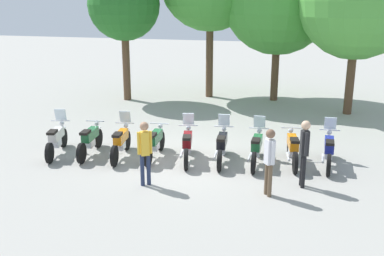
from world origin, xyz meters
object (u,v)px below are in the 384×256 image
Objects in this scene: motorcycle_4 at (187,144)px; person_0 at (145,148)px; motorcycle_5 at (222,145)px; motorcycle_7 at (292,148)px; motorcycle_3 at (155,142)px; tree_3 at (358,1)px; motorcycle_6 at (257,148)px; person_2 at (304,148)px; person_1 at (269,157)px; motorcycle_1 at (90,140)px; motorcycle_0 at (57,139)px; tree_0 at (124,5)px; motorcycle_8 at (329,150)px; motorcycle_2 at (121,141)px.

person_0 is at bearing 152.87° from motorcycle_4.
motorcycle_7 is (2.10, 0.38, -0.01)m from motorcycle_5.
motorcycle_3 is 0.31× the size of tree_3.
motorcycle_5 is 1.00× the size of motorcycle_7.
motorcycle_4 is 2.12m from motorcycle_6.
person_1 is at bearing 29.75° from person_2.
tree_3 is (6.19, 7.52, 4.24)m from motorcycle_3.
motorcycle_7 is (1.05, 0.30, -0.01)m from motorcycle_6.
motorcycle_3 is at bearing 93.75° from motorcycle_6.
person_1 is at bearing -113.36° from motorcycle_1.
person_1 is (3.73, -1.93, 0.54)m from motorcycle_3.
person_1 reaches higher than motorcycle_0.
motorcycle_4 is 0.34× the size of tree_0.
motorcycle_4 is 3.20m from motorcycle_7.
motorcycle_8 is 8.11m from tree_3.
person_1 is at bearing -118.67° from motorcycle_2.
motorcycle_5 is at bearing -43.15° from person_2.
motorcycle_4 is 0.98× the size of motorcycle_6.
motorcycle_4 is 1.18× the size of person_2.
motorcycle_3 is at bearing 117.66° from person_1.
motorcycle_8 is 12.43m from tree_0.
motorcycle_3 is (1.05, 0.22, -0.01)m from motorcycle_2.
person_2 reaches higher than motorcycle_3.
motorcycle_2 is at bearing 95.39° from motorcycle_6.
tree_3 reaches higher than motorcycle_6.
motorcycle_4 reaches higher than motorcycle_7.
motorcycle_5 is at bearing -90.93° from motorcycle_1.
motorcycle_1 is at bearing 94.52° from motorcycle_6.
motorcycle_6 is 8.91m from tree_3.
tree_0 is (-4.67, 9.80, 3.49)m from person_0.
motorcycle_3 is at bearing 97.54° from motorcycle_8.
tree_3 is at bearing 40.49° from person_1.
tree_3 is (0.93, 6.86, 4.23)m from motorcycle_8.
motorcycle_2 is (1.05, 0.05, 0.01)m from motorcycle_1.
motorcycle_2 is at bearing -23.81° from person_2.
motorcycle_7 is 1.24× the size of person_1.
motorcycle_4 is 1.22× the size of person_0.
motorcycle_8 is at bearing 24.72° from person_1.
person_1 is (4.79, -1.71, 0.52)m from motorcycle_2.
motorcycle_4 and motorcycle_6 have the same top height.
motorcycle_3 is at bearing 88.84° from motorcycle_7.
motorcycle_3 is at bearing -87.24° from motorcycle_2.
person_0 is (-2.66, -2.41, 0.53)m from motorcycle_6.
tree_3 is at bearing -43.96° from motorcycle_3.
motorcycle_1 is 1.00× the size of motorcycle_5.
person_0 reaches higher than motorcycle_0.
motorcycle_6 is 11.16m from tree_0.
motorcycle_2 is at bearing 98.30° from motorcycle_8.
tree_3 reaches higher than motorcycle_7.
motorcycle_0 is at bearing -19.21° from person_2.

